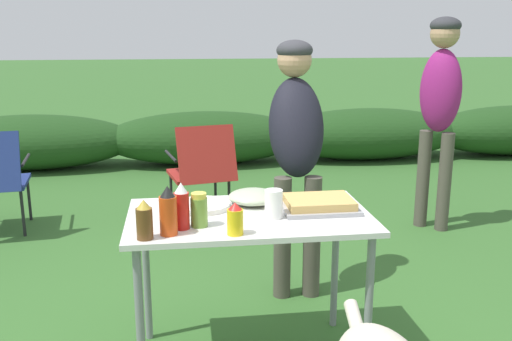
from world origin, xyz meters
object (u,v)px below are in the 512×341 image
plate_stack (202,206)px  beer_bottle (144,220)px  folding_table (249,230)px  camp_chair_green_behind_table (202,168)px  mustard_bottle (235,219)px  standing_person_in_red_jacket (296,137)px  food_tray (319,204)px  hot_sauce_bottle (168,212)px  standing_person_with_beanie (440,97)px  relish_jar (199,210)px  mixing_bowl (253,197)px  paper_cup_stack (274,204)px  ketchup_bottle (182,207)px

plate_stack → beer_bottle: beer_bottle is taller
folding_table → camp_chair_green_behind_table: camp_chair_green_behind_table is taller
mustard_bottle → plate_stack: bearing=107.4°
standing_person_in_red_jacket → food_tray: bearing=-90.0°
hot_sauce_bottle → standing_person_with_beanie: standing_person_with_beanie is taller
relish_jar → standing_person_with_beanie: (1.92, 1.82, 0.24)m
mixing_bowl → hot_sauce_bottle: bearing=-136.1°
hot_sauce_bottle → relish_jar: bearing=34.0°
paper_cup_stack → standing_person_in_red_jacket: 0.88m
food_tray → hot_sauce_bottle: bearing=-160.6°
beer_bottle → paper_cup_stack: bearing=19.0°
relish_jar → hot_sauce_bottle: size_ratio=0.71×
mustard_bottle → hot_sauce_bottle: hot_sauce_bottle is taller
standing_person_with_beanie → paper_cup_stack: bearing=-86.9°
mustard_bottle → hot_sauce_bottle: (-0.27, 0.04, 0.03)m
food_tray → relish_jar: 0.59m
relish_jar → plate_stack: bearing=84.4°
standing_person_with_beanie → folding_table: bearing=-89.7°
standing_person_in_red_jacket → mixing_bowl: bearing=-116.1°
mixing_bowl → ketchup_bottle: size_ratio=1.19×
folding_table → mustard_bottle: 0.30m
folding_table → plate_stack: 0.26m
mustard_bottle → beer_bottle: size_ratio=0.83×
folding_table → ketchup_bottle: ketchup_bottle is taller
standing_person_in_red_jacket → folding_table: bearing=-112.9°
paper_cup_stack → standing_person_with_beanie: (1.59, 1.76, 0.25)m
plate_stack → paper_cup_stack: size_ratio=2.01×
camp_chair_green_behind_table → mixing_bowl: bearing=-96.6°
standing_person_with_beanie → camp_chair_green_behind_table: 1.95m
folding_table → hot_sauce_bottle: hot_sauce_bottle is taller
beer_bottle → hot_sauce_bottle: 0.10m
food_tray → beer_bottle: (-0.78, -0.28, 0.05)m
folding_table → mustard_bottle: mustard_bottle is taller
paper_cup_stack → standing_person_in_red_jacket: (0.27, 0.82, 0.14)m
mustard_bottle → standing_person_with_beanie: bearing=47.5°
camp_chair_green_behind_table → folding_table: bearing=-98.2°
mustard_bottle → mixing_bowl: bearing=72.8°
beer_bottle → standing_person_in_red_jacket: standing_person_in_red_jacket is taller
folding_table → plate_stack: (-0.21, 0.12, 0.09)m
beer_bottle → mustard_bottle: bearing=0.4°
mixing_bowl → camp_chair_green_behind_table: size_ratio=0.29×
ketchup_bottle → standing_person_in_red_jacket: (0.68, 0.91, 0.11)m
plate_stack → relish_jar: 0.26m
mustard_bottle → standing_person_with_beanie: 2.65m
mixing_bowl → beer_bottle: (-0.49, -0.42, 0.05)m
plate_stack → mixing_bowl: mixing_bowl is taller
paper_cup_stack → standing_person_with_beanie: size_ratio=0.08×
beer_bottle → standing_person_in_red_jacket: 1.31m
folding_table → relish_jar: bearing=-150.5°
paper_cup_stack → relish_jar: relish_jar is taller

